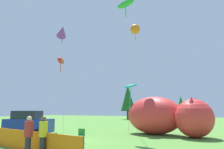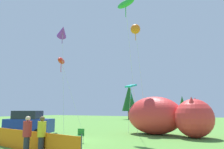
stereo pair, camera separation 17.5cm
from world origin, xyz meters
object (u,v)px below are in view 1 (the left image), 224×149
kite_green_fish (126,4)px  kite_orange_flower (135,29)px  spectator_in_red_shirt (43,134)px  parked_car (29,123)px  kite_teal_diamond (131,87)px  kite_red_lizard (61,61)px  inflatable_cat (164,117)px  folding_chair (81,135)px  kite_purple_delta (62,32)px  spectator_in_black_shirt (28,134)px

kite_green_fish → kite_orange_flower: bearing=102.9°
spectator_in_red_shirt → parked_car: bearing=145.0°
spectator_in_red_shirt → kite_teal_diamond: kite_teal_diamond is taller
parked_car → kite_red_lizard: size_ratio=0.52×
kite_teal_diamond → kite_green_fish: 7.99m
kite_orange_flower → inflatable_cat: bearing=-30.8°
parked_car → kite_teal_diamond: 10.12m
folding_chair → inflatable_cat: size_ratio=0.11×
kite_red_lizard → kite_orange_flower: kite_orange_flower is taller
folding_chair → kite_purple_delta: bearing=-139.4°
spectator_in_red_shirt → kite_green_fish: kite_green_fish is taller
inflatable_cat → kite_purple_delta: bearing=-150.2°
parked_car → folding_chair: (6.28, -0.91, -0.48)m
folding_chair → kite_green_fish: 12.39m
folding_chair → kite_green_fish: size_ratio=0.07×
parked_car → kite_green_fish: size_ratio=0.34×
folding_chair → inflatable_cat: bearing=140.2°
folding_chair → kite_purple_delta: size_ratio=0.08×
folding_chair → spectator_in_black_shirt: spectator_in_black_shirt is taller
parked_car → kite_green_fish: (7.17, 4.20, 10.77)m
spectator_in_black_shirt → parked_car: bearing=140.8°
parked_car → kite_purple_delta: kite_purple_delta is taller
spectator_in_black_shirt → kite_green_fish: kite_green_fish is taller
spectator_in_red_shirt → kite_red_lizard: bearing=130.7°
parked_car → spectator_in_black_shirt: (6.70, -5.46, -0.01)m
spectator_in_black_shirt → folding_chair: bearing=95.3°
folding_chair → parked_car: bearing=-112.3°
kite_red_lizard → kite_green_fish: size_ratio=0.66×
kite_orange_flower → spectator_in_red_shirt: bearing=-85.4°
spectator_in_black_shirt → kite_orange_flower: bearing=92.1°
kite_teal_diamond → folding_chair: bearing=-88.7°
kite_teal_diamond → kite_orange_flower: kite_orange_flower is taller
inflatable_cat → kite_red_lizard: bearing=-161.3°
spectator_in_black_shirt → kite_red_lizard: kite_red_lizard is taller
inflatable_cat → kite_teal_diamond: size_ratio=1.70×
kite_teal_diamond → kite_purple_delta: (-5.97, -3.84, 5.74)m
kite_red_lizard → inflatable_cat: bearing=5.4°
inflatable_cat → kite_orange_flower: bearing=162.5°
kite_red_lizard → kite_purple_delta: 3.59m
spectator_in_black_shirt → kite_green_fish: bearing=87.2°
kite_teal_diamond → kite_green_fish: kite_green_fish is taller
kite_green_fish → inflatable_cat: bearing=39.3°
kite_teal_diamond → kite_green_fish: bearing=-70.7°
parked_car → spectator_in_red_shirt: bearing=-59.4°
spectator_in_black_shirt → spectator_in_red_shirt: bearing=31.2°
kite_teal_diamond → kite_purple_delta: 9.13m
folding_chair → kite_red_lizard: size_ratio=0.11×
folding_chair → inflatable_cat: inflatable_cat is taller
spectator_in_red_shirt → kite_orange_flower: kite_orange_flower is taller
kite_teal_diamond → kite_red_lizard: (-7.71, -2.05, 3.15)m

